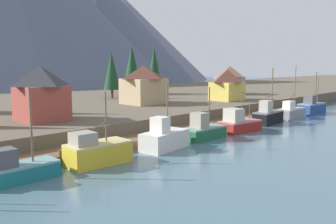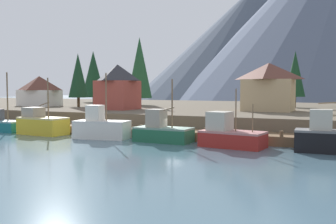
{
  "view_description": "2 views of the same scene",
  "coord_description": "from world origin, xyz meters",
  "px_view_note": "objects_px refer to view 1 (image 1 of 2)",
  "views": [
    {
      "loc": [
        -37.14,
        -31.38,
        9.96
      ],
      "look_at": [
        -1.72,
        3.53,
        3.24
      ],
      "focal_mm": 38.82,
      "sensor_mm": 36.0,
      "label": 1
    },
    {
      "loc": [
        17.98,
        -39.51,
        5.84
      ],
      "look_at": [
        -1.53,
        2.39,
        3.02
      ],
      "focal_mm": 41.52,
      "sensor_mm": 36.0,
      "label": 2
    }
  ],
  "objects_px": {
    "fishing_boat_teal": "(17,170)",
    "fishing_boat_grey": "(291,112)",
    "conifer_mid_right": "(154,67)",
    "fishing_boat_blue": "(311,107)",
    "conifer_back_right": "(112,71)",
    "fishing_boat_green": "(203,130)",
    "fishing_boat_white": "(164,138)",
    "fishing_boat_yellow": "(97,152)",
    "house_yellow": "(227,85)",
    "house_red": "(41,93)",
    "house_tan": "(144,84)",
    "fishing_boat_red": "(239,123)",
    "house_grey": "(230,80)",
    "fishing_boat_black": "(268,116)",
    "conifer_near_right": "(132,67)"
  },
  "relations": [
    {
      "from": "fishing_boat_teal",
      "to": "fishing_boat_grey",
      "type": "xyz_separation_m",
      "value": [
        49.82,
        -0.06,
        0.1
      ]
    },
    {
      "from": "fishing_boat_grey",
      "to": "conifer_mid_right",
      "type": "relative_size",
      "value": 0.85
    },
    {
      "from": "fishing_boat_blue",
      "to": "conifer_back_right",
      "type": "height_order",
      "value": "conifer_back_right"
    },
    {
      "from": "fishing_boat_teal",
      "to": "fishing_boat_green",
      "type": "distance_m",
      "value": 24.54
    },
    {
      "from": "fishing_boat_white",
      "to": "fishing_boat_blue",
      "type": "height_order",
      "value": "fishing_boat_blue"
    },
    {
      "from": "fishing_boat_yellow",
      "to": "house_yellow",
      "type": "height_order",
      "value": "house_yellow"
    },
    {
      "from": "fishing_boat_green",
      "to": "house_red",
      "type": "relative_size",
      "value": 0.96
    },
    {
      "from": "conifer_back_right",
      "to": "house_tan",
      "type": "bearing_deg",
      "value": -99.78
    },
    {
      "from": "fishing_boat_teal",
      "to": "conifer_mid_right",
      "type": "height_order",
      "value": "conifer_mid_right"
    },
    {
      "from": "fishing_boat_white",
      "to": "fishing_boat_teal",
      "type": "bearing_deg",
      "value": 168.92
    },
    {
      "from": "fishing_boat_grey",
      "to": "fishing_boat_white",
      "type": "bearing_deg",
      "value": -178.36
    },
    {
      "from": "fishing_boat_green",
      "to": "fishing_boat_grey",
      "type": "height_order",
      "value": "fishing_boat_grey"
    },
    {
      "from": "fishing_boat_green",
      "to": "fishing_boat_red",
      "type": "height_order",
      "value": "fishing_boat_green"
    },
    {
      "from": "fishing_boat_red",
      "to": "fishing_boat_grey",
      "type": "xyz_separation_m",
      "value": [
        17.59,
        0.57,
        -0.09
      ]
    },
    {
      "from": "fishing_boat_teal",
      "to": "house_red",
      "type": "distance_m",
      "value": 18.12
    },
    {
      "from": "house_grey",
      "to": "conifer_back_right",
      "type": "xyz_separation_m",
      "value": [
        -26.32,
        11.65,
        2.39
      ]
    },
    {
      "from": "house_grey",
      "to": "conifer_mid_right",
      "type": "relative_size",
      "value": 0.59
    },
    {
      "from": "fishing_boat_white",
      "to": "house_red",
      "type": "bearing_deg",
      "value": 106.8
    },
    {
      "from": "fishing_boat_teal",
      "to": "fishing_boat_black",
      "type": "relative_size",
      "value": 0.86
    },
    {
      "from": "house_yellow",
      "to": "conifer_mid_right",
      "type": "relative_size",
      "value": 0.55
    },
    {
      "from": "fishing_boat_green",
      "to": "fishing_boat_black",
      "type": "relative_size",
      "value": 0.74
    },
    {
      "from": "fishing_boat_yellow",
      "to": "fishing_boat_blue",
      "type": "relative_size",
      "value": 0.87
    },
    {
      "from": "fishing_boat_green",
      "to": "conifer_mid_right",
      "type": "xyz_separation_m",
      "value": [
        23.93,
        34.78,
        7.91
      ]
    },
    {
      "from": "fishing_boat_teal",
      "to": "fishing_boat_white",
      "type": "xyz_separation_m",
      "value": [
        16.86,
        -0.63,
        0.27
      ]
    },
    {
      "from": "fishing_boat_green",
      "to": "house_yellow",
      "type": "bearing_deg",
      "value": 30.49
    },
    {
      "from": "fishing_boat_teal",
      "to": "fishing_boat_black",
      "type": "xyz_separation_m",
      "value": [
        41.44,
        -0.16,
        0.32
      ]
    },
    {
      "from": "house_red",
      "to": "house_yellow",
      "type": "distance_m",
      "value": 38.53
    },
    {
      "from": "fishing_boat_white",
      "to": "conifer_back_right",
      "type": "relative_size",
      "value": 0.77
    },
    {
      "from": "fishing_boat_grey",
      "to": "fishing_boat_yellow",
      "type": "bearing_deg",
      "value": -178.86
    },
    {
      "from": "house_yellow",
      "to": "conifer_back_right",
      "type": "distance_m",
      "value": 24.32
    },
    {
      "from": "fishing_boat_blue",
      "to": "fishing_boat_green",
      "type": "bearing_deg",
      "value": -175.14
    },
    {
      "from": "house_tan",
      "to": "house_yellow",
      "type": "distance_m",
      "value": 17.48
    },
    {
      "from": "fishing_boat_red",
      "to": "conifer_near_right",
      "type": "height_order",
      "value": "conifer_near_right"
    },
    {
      "from": "house_red",
      "to": "conifer_back_right",
      "type": "relative_size",
      "value": 0.73
    },
    {
      "from": "fishing_boat_blue",
      "to": "house_tan",
      "type": "bearing_deg",
      "value": 146.78
    },
    {
      "from": "conifer_near_right",
      "to": "conifer_back_right",
      "type": "bearing_deg",
      "value": -155.65
    },
    {
      "from": "house_tan",
      "to": "fishing_boat_red",
      "type": "bearing_deg",
      "value": -89.83
    },
    {
      "from": "conifer_back_right",
      "to": "conifer_mid_right",
      "type": "bearing_deg",
      "value": 7.67
    },
    {
      "from": "fishing_boat_yellow",
      "to": "fishing_boat_white",
      "type": "relative_size",
      "value": 0.94
    },
    {
      "from": "house_red",
      "to": "house_yellow",
      "type": "relative_size",
      "value": 1.15
    },
    {
      "from": "fishing_boat_black",
      "to": "fishing_boat_grey",
      "type": "relative_size",
      "value": 0.96
    },
    {
      "from": "fishing_boat_white",
      "to": "house_yellow",
      "type": "relative_size",
      "value": 1.22
    },
    {
      "from": "fishing_boat_blue",
      "to": "house_tan",
      "type": "distance_m",
      "value": 33.28
    },
    {
      "from": "house_yellow",
      "to": "conifer_mid_right",
      "type": "height_order",
      "value": "conifer_mid_right"
    },
    {
      "from": "fishing_boat_teal",
      "to": "fishing_boat_red",
      "type": "bearing_deg",
      "value": -0.62
    },
    {
      "from": "house_red",
      "to": "fishing_boat_red",
      "type": "bearing_deg",
      "value": -33.74
    },
    {
      "from": "fishing_boat_red",
      "to": "fishing_boat_blue",
      "type": "relative_size",
      "value": 0.8
    },
    {
      "from": "fishing_boat_yellow",
      "to": "fishing_boat_green",
      "type": "distance_m",
      "value": 16.84
    },
    {
      "from": "house_red",
      "to": "fishing_boat_white",
      "type": "bearing_deg",
      "value": -64.26
    },
    {
      "from": "fishing_boat_grey",
      "to": "conifer_back_right",
      "type": "xyz_separation_m",
      "value": [
        -15.47,
        32.74,
        7.22
      ]
    }
  ]
}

